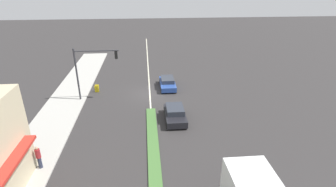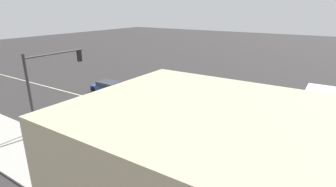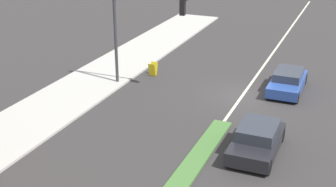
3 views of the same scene
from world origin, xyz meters
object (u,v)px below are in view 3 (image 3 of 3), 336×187
Objects in this scene: warning_aframe_sign at (153,69)px; sedan_dark at (257,140)px; coupe_blue at (288,81)px; traffic_signal_main at (137,22)px.

sedan_dark is at bearing 138.69° from warning_aframe_sign.
coupe_blue is 7.98m from sedan_dark.
coupe_blue reaches higher than warning_aframe_sign.
coupe_blue is (-8.32, -2.75, -3.32)m from traffic_signal_main.
warning_aframe_sign is 0.20× the size of coupe_blue.
sedan_dark is (-8.32, 7.31, 0.19)m from warning_aframe_sign.
coupe_blue is (-8.32, -0.67, 0.16)m from warning_aframe_sign.
sedan_dark is (-0.00, 7.98, 0.03)m from coupe_blue.
sedan_dark is at bearing 147.88° from traffic_signal_main.
traffic_signal_main is 10.36m from sedan_dark.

